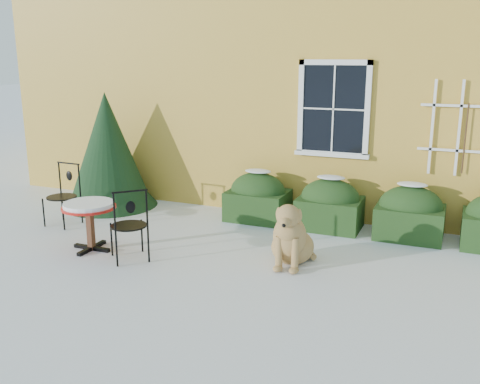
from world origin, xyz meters
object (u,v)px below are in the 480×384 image
at_px(patio_chair_near, 129,224).
at_px(dog, 291,239).
at_px(evergreen_shrub, 108,161).
at_px(patio_chair_far, 63,195).
at_px(bistro_table, 89,210).

height_order(patio_chair_near, dog, patio_chair_near).
bearing_deg(evergreen_shrub, patio_chair_near, -48.97).
height_order(patio_chair_far, dog, patio_chair_far).
bearing_deg(dog, bistro_table, -174.39).
xyz_separation_m(evergreen_shrub, dog, (4.18, -1.61, -0.50)).
relative_size(evergreen_shrub, bistro_table, 2.74).
distance_m(bistro_table, patio_chair_far, 1.51).
relative_size(evergreen_shrub, patio_chair_far, 2.07).
height_order(patio_chair_near, patio_chair_far, patio_chair_near).
relative_size(evergreen_shrub, dog, 2.03).
relative_size(bistro_table, patio_chair_near, 0.75).
bearing_deg(evergreen_shrub, bistro_table, -60.77).
bearing_deg(bistro_table, evergreen_shrub, 119.23).
distance_m(evergreen_shrub, dog, 4.51).
xyz_separation_m(patio_chair_far, dog, (4.19, -0.30, -0.14)).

